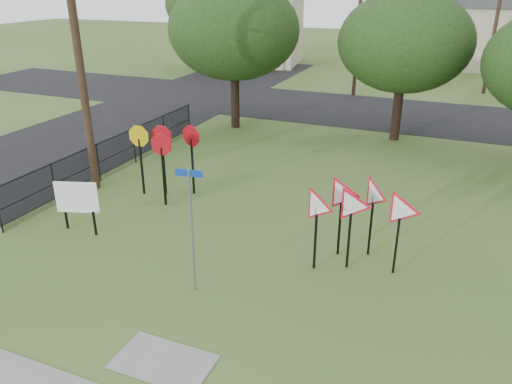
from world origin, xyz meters
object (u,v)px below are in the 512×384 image
at_px(info_board, 77,199).
at_px(street_name_sign, 192,224).
at_px(stop_sign_cluster, 164,146).
at_px(yield_sign_cluster, 357,205).

bearing_deg(info_board, street_name_sign, -16.21).
distance_m(stop_sign_cluster, info_board, 3.58).
bearing_deg(yield_sign_cluster, street_name_sign, -140.29).
bearing_deg(stop_sign_cluster, yield_sign_cluster, -15.36).
relative_size(stop_sign_cluster, info_board, 1.56).
relative_size(yield_sign_cluster, info_board, 1.83).
bearing_deg(street_name_sign, stop_sign_cluster, 128.55).
distance_m(street_name_sign, info_board, 5.01).
distance_m(street_name_sign, yield_sign_cluster, 4.34).
distance_m(yield_sign_cluster, info_board, 8.25).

